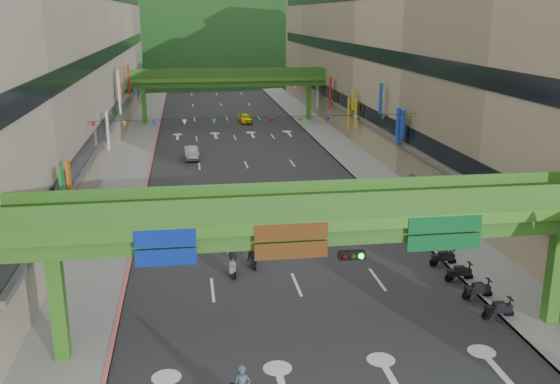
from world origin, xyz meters
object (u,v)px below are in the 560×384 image
(scooter_rider_mid, at_px, (253,250))
(car_silver, at_px, (191,153))
(overpass_near, at_px, (347,234))
(pedestrian_red, at_px, (421,208))
(car_yellow, at_px, (245,118))

(scooter_rider_mid, distance_m, car_silver, 28.67)
(overpass_near, xyz_separation_m, car_silver, (-6.12, 37.99, -4.56))
(car_silver, relative_size, pedestrian_red, 2.27)
(scooter_rider_mid, height_order, car_silver, scooter_rider_mid)
(car_yellow, xyz_separation_m, pedestrian_red, (8.45, -42.44, 0.23))
(scooter_rider_mid, bearing_deg, overpass_near, -72.71)
(overpass_near, xyz_separation_m, car_yellow, (1.24, 58.74, -4.58))
(scooter_rider_mid, distance_m, car_yellow, 49.42)
(car_silver, relative_size, car_yellow, 1.05)
(overpass_near, bearing_deg, pedestrian_red, 59.27)
(scooter_rider_mid, xyz_separation_m, car_silver, (-3.16, 28.49, -0.39))
(car_silver, xyz_separation_m, pedestrian_red, (15.81, -21.70, 0.22))
(overpass_near, height_order, car_silver, overpass_near)
(car_silver, bearing_deg, pedestrian_red, -56.13)
(car_yellow, distance_m, pedestrian_red, 43.27)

